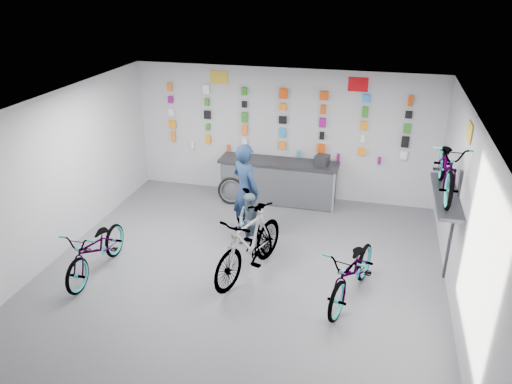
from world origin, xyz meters
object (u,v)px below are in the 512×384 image
(bike_service, at_px, (253,219))
(bike_right, at_px, (353,271))
(bike_center, at_px, (249,244))
(clerk, at_px, (246,189))
(customer, at_px, (250,221))
(counter, at_px, (278,182))
(bike_left, at_px, (96,249))

(bike_service, bearing_deg, bike_right, -72.55)
(bike_right, relative_size, bike_service, 1.12)
(bike_right, bearing_deg, bike_center, -173.37)
(bike_center, height_order, clerk, clerk)
(bike_center, relative_size, bike_right, 1.05)
(bike_right, distance_m, customer, 2.35)
(counter, bearing_deg, bike_left, -123.51)
(bike_left, xyz_separation_m, bike_right, (4.41, 0.35, 0.02))
(bike_service, height_order, customer, customer)
(bike_left, relative_size, bike_center, 0.91)
(customer, bearing_deg, bike_service, 115.95)
(counter, bearing_deg, customer, -92.11)
(customer, bearing_deg, clerk, 136.38)
(bike_service, xyz_separation_m, customer, (0.01, -0.20, 0.04))
(bike_center, bearing_deg, customer, 122.17)
(bike_right, bearing_deg, bike_service, 161.03)
(bike_left, height_order, customer, customer)
(clerk, bearing_deg, bike_center, 143.26)
(bike_left, relative_size, clerk, 0.98)
(bike_center, bearing_deg, clerk, 126.19)
(clerk, bearing_deg, bike_right, 177.85)
(clerk, bearing_deg, customer, 149.13)
(bike_center, bearing_deg, bike_right, 10.08)
(bike_right, relative_size, clerk, 1.02)
(bike_service, bearing_deg, clerk, 83.65)
(clerk, height_order, customer, clerk)
(clerk, xyz_separation_m, customer, (0.25, -0.59, -0.39))
(bike_right, height_order, customer, customer)
(counter, height_order, bike_center, bike_center)
(counter, relative_size, clerk, 1.42)
(bike_left, relative_size, customer, 1.66)
(bike_service, relative_size, clerk, 0.91)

